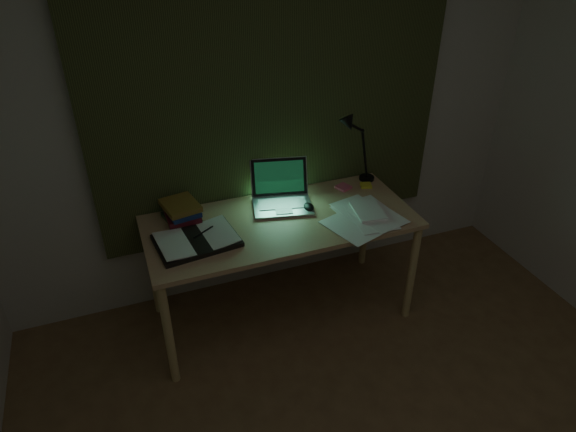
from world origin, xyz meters
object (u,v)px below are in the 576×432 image
at_px(open_textbook, 197,240).
at_px(desk_lamp, 370,142).
at_px(laptop, 283,190).
at_px(loose_papers, 358,212).
at_px(book_stack, 182,212).
at_px(desk, 281,269).

height_order(open_textbook, desk_lamp, desk_lamp).
distance_m(laptop, loose_papers, 0.47).
bearing_deg(loose_papers, desk_lamp, 55.55).
distance_m(open_textbook, book_stack, 0.26).
relative_size(desk, desk_lamp, 2.93).
bearing_deg(desk, loose_papers, -11.14).
bearing_deg(open_textbook, desk_lamp, 8.23).
xyz_separation_m(open_textbook, desk_lamp, (1.22, 0.33, 0.25)).
bearing_deg(desk, laptop, 65.39).
height_order(desk, book_stack, book_stack).
relative_size(open_textbook, book_stack, 1.95).
xyz_separation_m(laptop, book_stack, (-0.60, 0.07, -0.07)).
distance_m(book_stack, loose_papers, 1.04).
distance_m(laptop, desk_lamp, 0.69).
height_order(desk, loose_papers, loose_papers).
relative_size(desk, book_stack, 7.10).
height_order(desk, laptop, laptop).
height_order(open_textbook, book_stack, book_stack).
height_order(laptop, book_stack, laptop).
distance_m(loose_papers, desk_lamp, 0.52).
bearing_deg(loose_papers, desk, 168.86).
relative_size(open_textbook, desk_lamp, 0.80).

